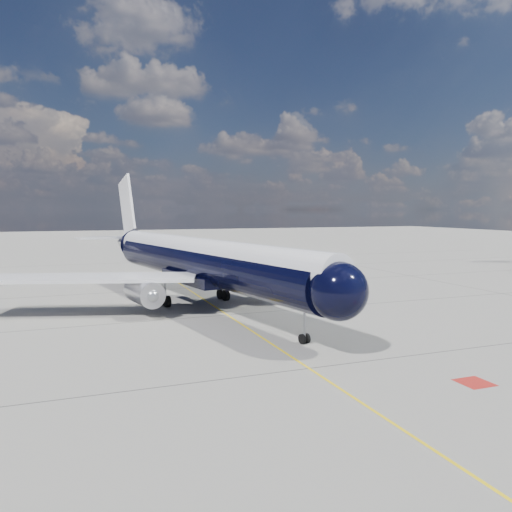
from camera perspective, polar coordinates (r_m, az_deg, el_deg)
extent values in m
plane|color=gray|center=(60.87, -8.97, -2.98)|extent=(320.00, 320.00, 0.00)
cube|color=yellow|center=(56.04, -7.92, -3.68)|extent=(0.16, 160.00, 0.01)
cube|color=maroon|center=(28.25, 23.69, -13.11)|extent=(1.60, 1.60, 0.01)
cylinder|color=black|center=(45.49, -6.28, -0.77)|extent=(10.33, 35.49, 3.55)
sphere|color=black|center=(29.91, 9.43, -3.99)|extent=(4.17, 4.17, 3.55)
cone|color=black|center=(65.84, -14.57, 1.45)|extent=(4.74, 7.10, 3.55)
cylinder|color=silver|center=(45.41, -6.29, 0.34)|extent=(9.93, 37.17, 2.77)
cube|color=black|center=(29.69, 9.68, -3.06)|extent=(2.41, 1.53, 0.51)
cube|color=silver|center=(43.68, -18.76, -2.38)|extent=(18.50, 9.66, 0.30)
cube|color=silver|center=(51.70, 2.89, -0.95)|extent=(16.85, 14.93, 0.30)
cube|color=black|center=(45.65, -6.26, -2.40)|extent=(5.65, 9.92, 0.93)
cylinder|color=silver|center=(41.74, -12.68, -4.07)|extent=(2.88, 4.62, 2.09)
cylinder|color=silver|center=(47.08, 1.42, -2.88)|extent=(2.88, 4.62, 2.09)
sphere|color=gray|center=(39.92, -11.75, -4.47)|extent=(1.21, 1.21, 1.03)
sphere|color=gray|center=(45.47, 2.77, -3.18)|extent=(1.21, 1.21, 1.03)
cube|color=silver|center=(41.81, -12.78, -3.08)|extent=(0.78, 2.97, 1.03)
cube|color=silver|center=(47.14, 1.29, -2.01)|extent=(0.78, 2.97, 1.03)
cube|color=silver|center=(65.26, -14.55, 5.60)|extent=(1.44, 5.87, 7.96)
cube|color=silver|center=(65.80, -14.59, 2.10)|extent=(12.48, 5.27, 0.21)
cylinder|color=gray|center=(32.92, 5.56, -7.97)|extent=(0.20, 0.20, 1.96)
cylinder|color=black|center=(33.01, 5.29, -9.43)|extent=(0.29, 0.67, 0.65)
cylinder|color=black|center=(33.23, 5.81, -9.34)|extent=(0.29, 0.67, 0.65)
cylinder|color=gray|center=(45.94, -10.37, -4.11)|extent=(0.28, 0.28, 1.77)
cylinder|color=gray|center=(48.41, -3.77, -3.56)|extent=(0.28, 0.28, 1.77)
cylinder|color=black|center=(45.60, -10.12, -5.13)|extent=(0.61, 1.09, 1.03)
cylinder|color=black|center=(46.54, -10.59, -4.93)|extent=(0.61, 1.09, 1.03)
cylinder|color=black|center=(48.09, -3.48, -4.52)|extent=(0.61, 1.09, 1.03)
cylinder|color=black|center=(48.98, -4.05, -4.34)|extent=(0.61, 1.09, 1.03)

